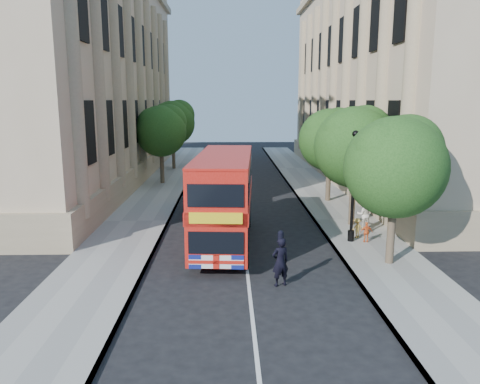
{
  "coord_description": "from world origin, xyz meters",
  "views": [
    {
      "loc": [
        -0.71,
        -14.93,
        6.61
      ],
      "look_at": [
        -0.17,
        6.94,
        2.3
      ],
      "focal_mm": 35.0,
      "sensor_mm": 36.0,
      "label": 1
    }
  ],
  "objects": [
    {
      "name": "police_constable",
      "position": [
        1.13,
        1.0,
        0.91
      ],
      "size": [
        0.78,
        0.65,
        1.81
      ],
      "primitive_type": "imported",
      "rotation": [
        0.0,
        0.0,
        3.53
      ],
      "color": "black",
      "rests_on": "ground"
    },
    {
      "name": "building_right",
      "position": [
        13.8,
        24.0,
        9.0
      ],
      "size": [
        12.0,
        38.0,
        18.0
      ],
      "primitive_type": "cube",
      "color": "tan",
      "rests_on": "ground"
    },
    {
      "name": "tree_right_near",
      "position": [
        5.84,
        3.03,
        4.25
      ],
      "size": [
        4.0,
        4.0,
        6.08
      ],
      "color": "#473828",
      "rests_on": "ground"
    },
    {
      "name": "woman_pedestrian",
      "position": [
        6.16,
        7.99,
        0.9
      ],
      "size": [
        0.79,
        0.63,
        1.57
      ],
      "primitive_type": "imported",
      "rotation": [
        0.0,
        0.0,
        3.09
      ],
      "color": "silver",
      "rests_on": "pavement_right"
    },
    {
      "name": "double_decker_bus",
      "position": [
        -0.92,
        6.05,
        2.27
      ],
      "size": [
        2.9,
        9.03,
        4.11
      ],
      "rotation": [
        0.0,
        0.0,
        -0.06
      ],
      "color": "red",
      "rests_on": "ground"
    },
    {
      "name": "building_left",
      "position": [
        -13.8,
        24.0,
        9.0
      ],
      "size": [
        12.0,
        38.0,
        18.0
      ],
      "primitive_type": "cube",
      "color": "tan",
      "rests_on": "ground"
    },
    {
      "name": "tree_right_far",
      "position": [
        5.84,
        15.03,
        4.31
      ],
      "size": [
        4.0,
        4.0,
        6.15
      ],
      "color": "#473828",
      "rests_on": "ground"
    },
    {
      "name": "tree_right_mid",
      "position": [
        5.84,
        9.03,
        4.45
      ],
      "size": [
        4.2,
        4.2,
        6.37
      ],
      "color": "#473828",
      "rests_on": "ground"
    },
    {
      "name": "ground",
      "position": [
        0.0,
        0.0,
        0.0
      ],
      "size": [
        120.0,
        120.0,
        0.0
      ],
      "primitive_type": "plane",
      "color": "black",
      "rests_on": "ground"
    },
    {
      "name": "box_van",
      "position": [
        -1.8,
        12.26,
        1.27
      ],
      "size": [
        2.02,
        4.59,
        2.59
      ],
      "rotation": [
        0.0,
        0.0,
        -0.04
      ],
      "color": "black",
      "rests_on": "ground"
    },
    {
      "name": "pavement_right",
      "position": [
        5.75,
        10.0,
        0.06
      ],
      "size": [
        3.5,
        80.0,
        0.12
      ],
      "primitive_type": "cube",
      "color": "gray",
      "rests_on": "ground"
    },
    {
      "name": "tree_left_back",
      "position": [
        -5.96,
        30.03,
        4.71
      ],
      "size": [
        4.2,
        4.2,
        6.65
      ],
      "color": "#473828",
      "rests_on": "ground"
    },
    {
      "name": "lamp_post",
      "position": [
        5.0,
        6.0,
        2.51
      ],
      "size": [
        0.32,
        0.32,
        5.16
      ],
      "color": "black",
      "rests_on": "pavement_right"
    },
    {
      "name": "tree_left_far",
      "position": [
        -5.96,
        22.03,
        4.44
      ],
      "size": [
        4.0,
        4.0,
        6.3
      ],
      "color": "#473828",
      "rests_on": "ground"
    },
    {
      "name": "child_b",
      "position": [
        5.42,
        6.5,
        0.6
      ],
      "size": [
        0.71,
        0.57,
        0.97
      ],
      "primitive_type": "imported",
      "rotation": [
        0.0,
        0.0,
        3.52
      ],
      "color": "#EBB650",
      "rests_on": "pavement_right"
    },
    {
      "name": "pavement_left",
      "position": [
        -5.75,
        10.0,
        0.06
      ],
      "size": [
        3.5,
        80.0,
        0.12
      ],
      "primitive_type": "cube",
      "color": "gray",
      "rests_on": "ground"
    },
    {
      "name": "child_a",
      "position": [
        5.67,
        5.79,
        0.6
      ],
      "size": [
        0.58,
        0.27,
        0.97
      ],
      "primitive_type": "imported",
      "rotation": [
        0.0,
        0.0,
        3.08
      ],
      "color": "orange",
      "rests_on": "pavement_right"
    }
  ]
}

